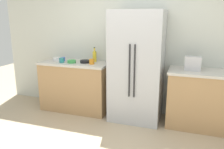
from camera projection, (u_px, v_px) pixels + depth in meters
kitchen_back_panel at (135, 36)px, 4.10m from camera, size 5.52×0.10×2.83m
counter_left at (76, 86)px, 4.34m from camera, size 1.31×0.61×0.93m
counter_right at (214, 101)px, 3.57m from camera, size 1.43×0.61×0.93m
refrigerator at (137, 67)px, 3.82m from camera, size 0.86×0.66×1.85m
toaster at (193, 64)px, 3.54m from camera, size 0.24×0.15×0.22m
bottle_a at (95, 56)px, 4.24m from camera, size 0.07×0.07×0.27m
cup_a at (92, 62)px, 4.03m from camera, size 0.09×0.09×0.09m
cup_b at (62, 60)px, 4.17m from camera, size 0.09×0.09×0.09m
cup_c at (63, 59)px, 4.32m from camera, size 0.07×0.07×0.07m
bowl_a at (85, 61)px, 4.15m from camera, size 0.18×0.18×0.05m
bowl_b at (57, 59)px, 4.38m from camera, size 0.14×0.14×0.06m
bowl_c at (72, 61)px, 4.14m from camera, size 0.16×0.16×0.05m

